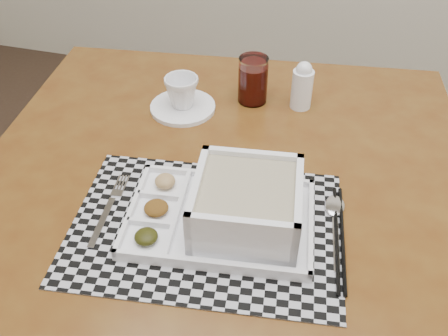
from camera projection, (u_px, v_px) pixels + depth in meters
The scene contains 10 objects.
dining_table at pixel (223, 206), 1.02m from camera, with size 1.10×1.10×0.74m.
placemat at pixel (206, 227), 0.87m from camera, with size 0.47×0.33×0.00m, color #ABABB3.
serving_tray at pixel (238, 209), 0.85m from camera, with size 0.35×0.26×0.10m.
fork at pixel (111, 208), 0.90m from camera, with size 0.04×0.19×0.00m.
spoon at pixel (335, 211), 0.89m from camera, with size 0.04×0.18×0.01m.
chopsticks at pixel (339, 237), 0.84m from camera, with size 0.05×0.24×0.01m.
saucer at pixel (183, 107), 1.15m from camera, with size 0.15×0.15×0.01m, color white.
cup at pixel (182, 92), 1.12m from camera, with size 0.08×0.08×0.07m, color white.
juice_glass at pixel (253, 81), 1.15m from camera, with size 0.07×0.07×0.11m.
creamer_bottle at pixel (302, 86), 1.12m from camera, with size 0.05×0.05×0.11m.
Camera 1 is at (-0.27, 0.20, 1.38)m, focal length 40.00 mm.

